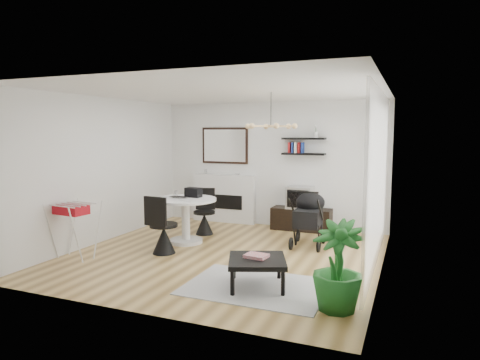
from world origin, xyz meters
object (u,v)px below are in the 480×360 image
at_px(fireplace, 224,192).
at_px(drying_rack, 75,229).
at_px(crt_tv, 300,197).
at_px(potted_plant, 338,266).
at_px(stroller, 309,220).
at_px(dining_table, 186,214).
at_px(tv_console, 301,219).
at_px(coffee_table, 257,262).

height_order(fireplace, drying_rack, fireplace).
xyz_separation_m(fireplace, crt_tv, (1.82, -0.15, 0.01)).
relative_size(drying_rack, potted_plant, 0.87).
bearing_deg(drying_rack, stroller, 39.84).
xyz_separation_m(crt_tv, stroller, (0.45, -1.14, -0.23)).
bearing_deg(fireplace, crt_tv, -4.84).
xyz_separation_m(dining_table, stroller, (2.16, 0.67, -0.09)).
distance_m(tv_console, potted_plant, 4.09).
height_order(drying_rack, stroller, stroller).
bearing_deg(coffee_table, potted_plant, -17.32).
height_order(tv_console, dining_table, dining_table).
relative_size(crt_tv, stroller, 0.49).
height_order(dining_table, drying_rack, drying_rack).
xyz_separation_m(dining_table, potted_plant, (3.12, -2.02, -0.02)).
relative_size(crt_tv, potted_plant, 0.50).
bearing_deg(potted_plant, coffee_table, 162.68).
bearing_deg(drying_rack, dining_table, 59.05).
relative_size(fireplace, coffee_table, 2.25).
bearing_deg(tv_console, dining_table, -133.83).
height_order(drying_rack, coffee_table, drying_rack).
relative_size(fireplace, stroller, 2.01).
bearing_deg(tv_console, drying_rack, -130.87).
xyz_separation_m(drying_rack, coffee_table, (3.19, -0.11, -0.13)).
height_order(fireplace, coffee_table, fireplace).
bearing_deg(fireplace, potted_plant, -51.06).
distance_m(dining_table, drying_rack, 1.96).
distance_m(crt_tv, drying_rack, 4.45).
xyz_separation_m(tv_console, stroller, (0.42, -1.15, 0.23)).
bearing_deg(crt_tv, dining_table, -133.35).
xyz_separation_m(dining_table, drying_rack, (-1.18, -1.56, -0.07)).
distance_m(stroller, coffee_table, 2.35).
distance_m(fireplace, dining_table, 1.98).
distance_m(drying_rack, stroller, 4.02).
height_order(stroller, potted_plant, stroller).
relative_size(tv_console, dining_table, 1.09).
distance_m(crt_tv, stroller, 1.25).
relative_size(stroller, coffee_table, 1.12).
bearing_deg(potted_plant, drying_rack, 173.91).
relative_size(fireplace, potted_plant, 2.05).
bearing_deg(fireplace, tv_console, -4.66).
bearing_deg(crt_tv, potted_plant, -69.88).
bearing_deg(potted_plant, dining_table, 147.05).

